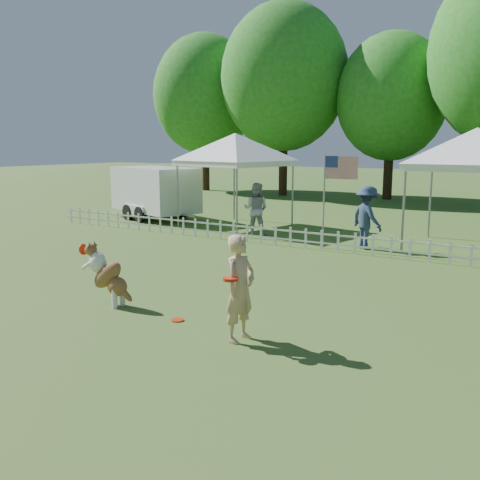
% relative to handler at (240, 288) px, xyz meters
% --- Properties ---
extents(ground, '(120.00, 120.00, 0.00)m').
position_rel_handler_xyz_m(ground, '(-1.53, 0.31, -0.83)').
color(ground, '#2E581C').
rests_on(ground, ground).
extents(picket_fence, '(22.00, 0.08, 0.60)m').
position_rel_handler_xyz_m(picket_fence, '(-1.53, 7.31, -0.53)').
color(picket_fence, white).
rests_on(picket_fence, ground).
extents(handler, '(0.44, 0.64, 1.67)m').
position_rel_handler_xyz_m(handler, '(0.00, 0.00, 0.00)').
color(handler, tan).
rests_on(handler, ground).
extents(dog, '(1.12, 0.38, 1.16)m').
position_rel_handler_xyz_m(dog, '(-3.10, 0.27, -0.25)').
color(dog, brown).
rests_on(dog, ground).
extents(frisbee_on_turf, '(0.24, 0.24, 0.02)m').
position_rel_handler_xyz_m(frisbee_on_turf, '(-1.42, 0.22, -0.82)').
color(frisbee_on_turf, red).
rests_on(frisbee_on_turf, ground).
extents(canopy_tent_left, '(3.80, 3.80, 3.33)m').
position_rel_handler_xyz_m(canopy_tent_left, '(-6.25, 9.73, 0.83)').
color(canopy_tent_left, white).
rests_on(canopy_tent_left, ground).
extents(canopy_tent_right, '(3.34, 3.34, 3.40)m').
position_rel_handler_xyz_m(canopy_tent_right, '(1.79, 9.72, 0.87)').
color(canopy_tent_right, white).
rests_on(canopy_tent_right, ground).
extents(cargo_trailer, '(5.29, 3.56, 2.14)m').
position_rel_handler_xyz_m(cargo_trailer, '(-10.19, 9.86, 0.24)').
color(cargo_trailer, white).
rests_on(cargo_trailer, ground).
extents(flag_pole, '(1.05, 0.13, 2.74)m').
position_rel_handler_xyz_m(flag_pole, '(-1.90, 7.67, 0.54)').
color(flag_pole, gray).
rests_on(flag_pole, ground).
extents(spectator_a, '(0.99, 0.84, 1.76)m').
position_rel_handler_xyz_m(spectator_a, '(-4.72, 8.60, 0.05)').
color(spectator_a, '#A6A6AB').
rests_on(spectator_a, ground).
extents(spectator_b, '(1.37, 1.23, 1.84)m').
position_rel_handler_xyz_m(spectator_b, '(-0.79, 8.25, 0.09)').
color(spectator_b, navy).
rests_on(spectator_b, ground).
extents(tree_far_left, '(6.60, 6.60, 11.00)m').
position_rel_handler_xyz_m(tree_far_left, '(-16.53, 22.31, 4.67)').
color(tree_far_left, '#25661D').
rests_on(tree_far_left, ground).
extents(tree_left, '(7.40, 7.40, 12.00)m').
position_rel_handler_xyz_m(tree_left, '(-10.53, 21.81, 5.17)').
color(tree_left, '#25661D').
rests_on(tree_left, ground).
extents(tree_center_left, '(6.00, 6.00, 9.80)m').
position_rel_handler_xyz_m(tree_center_left, '(-4.53, 22.81, 4.07)').
color(tree_center_left, '#25661D').
rests_on(tree_center_left, ground).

